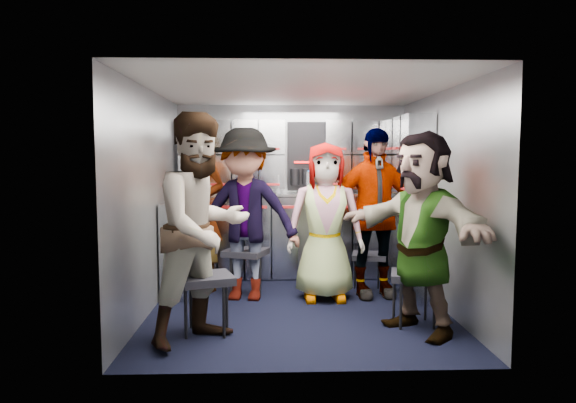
{
  "coord_description": "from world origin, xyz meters",
  "views": [
    {
      "loc": [
        -0.27,
        -4.88,
        1.47
      ],
      "look_at": [
        -0.08,
        0.35,
        1.01
      ],
      "focal_mm": 32.0,
      "sensor_mm": 36.0,
      "label": 1
    }
  ],
  "objects_px": {
    "jump_seat_near_left": "(206,282)",
    "jump_seat_mid_left": "(246,255)",
    "jump_seat_center": "(323,261)",
    "attendant_arc_b": "(245,214)",
    "jump_seat_mid_right": "(369,258)",
    "attendant_standing": "(198,210)",
    "attendant_arc_c": "(325,222)",
    "jump_seat_near_right": "(414,279)",
    "attendant_arc_e": "(421,232)",
    "attendant_arc_a": "(203,228)",
    "attendant_arc_d": "(373,213)"
  },
  "relations": [
    {
      "from": "jump_seat_mid_left",
      "to": "attendant_arc_e",
      "type": "relative_size",
      "value": 0.31
    },
    {
      "from": "jump_seat_near_right",
      "to": "attendant_arc_b",
      "type": "distance_m",
      "value": 1.81
    },
    {
      "from": "jump_seat_mid_left",
      "to": "jump_seat_center",
      "type": "distance_m",
      "value": 0.83
    },
    {
      "from": "attendant_arc_e",
      "to": "attendant_arc_b",
      "type": "bearing_deg",
      "value": -155.82
    },
    {
      "from": "jump_seat_center",
      "to": "attendant_arc_b",
      "type": "relative_size",
      "value": 0.23
    },
    {
      "from": "jump_seat_near_left",
      "to": "jump_seat_center",
      "type": "relative_size",
      "value": 1.28
    },
    {
      "from": "jump_seat_near_left",
      "to": "attendant_arc_c",
      "type": "xyz_separation_m",
      "value": [
        1.09,
        1.0,
        0.37
      ]
    },
    {
      "from": "jump_seat_mid_left",
      "to": "jump_seat_near_right",
      "type": "relative_size",
      "value": 1.1
    },
    {
      "from": "jump_seat_center",
      "to": "attendant_arc_b",
      "type": "height_order",
      "value": "attendant_arc_b"
    },
    {
      "from": "jump_seat_near_left",
      "to": "jump_seat_mid_right",
      "type": "relative_size",
      "value": 1.23
    },
    {
      "from": "jump_seat_mid_left",
      "to": "attendant_arc_c",
      "type": "xyz_separation_m",
      "value": [
        0.82,
        -0.22,
        0.38
      ]
    },
    {
      "from": "jump_seat_near_left",
      "to": "jump_seat_mid_left",
      "type": "xyz_separation_m",
      "value": [
        0.27,
        1.22,
        -0.01
      ]
    },
    {
      "from": "jump_seat_mid_right",
      "to": "attendant_arc_e",
      "type": "relative_size",
      "value": 0.25
    },
    {
      "from": "jump_seat_near_left",
      "to": "attendant_standing",
      "type": "xyz_separation_m",
      "value": [
        -0.26,
        1.41,
        0.45
      ]
    },
    {
      "from": "attendant_arc_a",
      "to": "attendant_standing",
      "type": "bearing_deg",
      "value": 55.1
    },
    {
      "from": "jump_seat_center",
      "to": "attendant_arc_c",
      "type": "distance_m",
      "value": 0.48
    },
    {
      "from": "jump_seat_near_left",
      "to": "jump_seat_near_right",
      "type": "bearing_deg",
      "value": 4.91
    },
    {
      "from": "attendant_arc_c",
      "to": "attendant_arc_e",
      "type": "relative_size",
      "value": 0.96
    },
    {
      "from": "jump_seat_center",
      "to": "attendant_arc_c",
      "type": "height_order",
      "value": "attendant_arc_c"
    },
    {
      "from": "jump_seat_near_left",
      "to": "jump_seat_mid_left",
      "type": "bearing_deg",
      "value": 77.6
    },
    {
      "from": "jump_seat_near_left",
      "to": "attendant_arc_a",
      "type": "relative_size",
      "value": 0.29
    },
    {
      "from": "attendant_standing",
      "to": "attendant_arc_a",
      "type": "distance_m",
      "value": 1.61
    },
    {
      "from": "jump_seat_near_left",
      "to": "attendant_arc_c",
      "type": "height_order",
      "value": "attendant_arc_c"
    },
    {
      "from": "attendant_standing",
      "to": "attendant_arc_c",
      "type": "relative_size",
      "value": 1.11
    },
    {
      "from": "jump_seat_near_right",
      "to": "attendant_standing",
      "type": "distance_m",
      "value": 2.44
    },
    {
      "from": "jump_seat_mid_left",
      "to": "jump_seat_mid_right",
      "type": "distance_m",
      "value": 1.34
    },
    {
      "from": "attendant_arc_b",
      "to": "attendant_arc_a",
      "type": "bearing_deg",
      "value": -94.02
    },
    {
      "from": "jump_seat_near_left",
      "to": "jump_seat_center",
      "type": "height_order",
      "value": "jump_seat_near_left"
    },
    {
      "from": "jump_seat_mid_right",
      "to": "attendant_arc_b",
      "type": "bearing_deg",
      "value": -169.99
    },
    {
      "from": "jump_seat_mid_right",
      "to": "attendant_arc_d",
      "type": "height_order",
      "value": "attendant_arc_d"
    },
    {
      "from": "jump_seat_near_right",
      "to": "attendant_arc_e",
      "type": "relative_size",
      "value": 0.28
    },
    {
      "from": "jump_seat_near_left",
      "to": "attendant_arc_e",
      "type": "height_order",
      "value": "attendant_arc_e"
    },
    {
      "from": "attendant_arc_d",
      "to": "attendant_arc_c",
      "type": "bearing_deg",
      "value": -177.77
    },
    {
      "from": "jump_seat_mid_right",
      "to": "jump_seat_near_right",
      "type": "height_order",
      "value": "jump_seat_near_right"
    },
    {
      "from": "jump_seat_mid_right",
      "to": "jump_seat_near_right",
      "type": "relative_size",
      "value": 0.9
    },
    {
      "from": "jump_seat_mid_right",
      "to": "attendant_standing",
      "type": "xyz_separation_m",
      "value": [
        -1.86,
        0.14,
        0.52
      ]
    },
    {
      "from": "attendant_standing",
      "to": "attendant_arc_d",
      "type": "xyz_separation_m",
      "value": [
        1.86,
        -0.32,
        -0.01
      ]
    },
    {
      "from": "jump_seat_center",
      "to": "jump_seat_mid_left",
      "type": "bearing_deg",
      "value": 177.18
    },
    {
      "from": "attendant_arc_b",
      "to": "attendant_arc_c",
      "type": "bearing_deg",
      "value": 5.56
    },
    {
      "from": "jump_seat_near_left",
      "to": "attendant_arc_a",
      "type": "height_order",
      "value": "attendant_arc_a"
    },
    {
      "from": "jump_seat_mid_left",
      "to": "attendant_arc_a",
      "type": "xyz_separation_m",
      "value": [
        -0.27,
        -1.4,
        0.48
      ]
    },
    {
      "from": "jump_seat_mid_right",
      "to": "attendant_arc_c",
      "type": "relative_size",
      "value": 0.26
    },
    {
      "from": "jump_seat_mid_right",
      "to": "jump_seat_near_right",
      "type": "bearing_deg",
      "value": -80.99
    },
    {
      "from": "attendant_arc_a",
      "to": "jump_seat_mid_left",
      "type": "bearing_deg",
      "value": 35.12
    },
    {
      "from": "jump_seat_center",
      "to": "attendant_arc_e",
      "type": "bearing_deg",
      "value": -60.23
    },
    {
      "from": "attendant_arc_e",
      "to": "attendant_standing",
      "type": "bearing_deg",
      "value": -155.94
    },
    {
      "from": "jump_seat_center",
      "to": "jump_seat_near_right",
      "type": "distance_m",
      "value": 1.23
    },
    {
      "from": "attendant_standing",
      "to": "attendant_arc_b",
      "type": "xyz_separation_m",
      "value": [
        0.52,
        -0.37,
        -0.01
      ]
    },
    {
      "from": "attendant_arc_b",
      "to": "attendant_arc_d",
      "type": "relative_size",
      "value": 1.0
    },
    {
      "from": "jump_seat_mid_right",
      "to": "jump_seat_near_right",
      "type": "distance_m",
      "value": 1.13
    }
  ]
}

